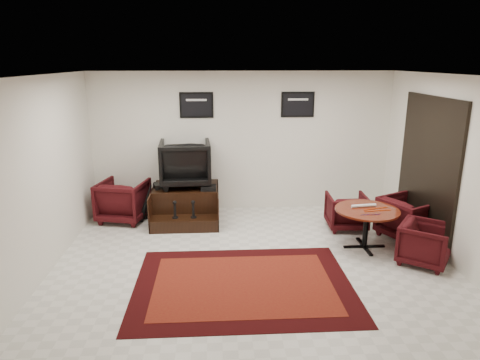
# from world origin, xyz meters

# --- Properties ---
(ground) EXTENTS (6.00, 6.00, 0.00)m
(ground) POSITION_xyz_m (0.00, 0.00, 0.00)
(ground) COLOR silver
(ground) RESTS_ON ground
(room_shell) EXTENTS (6.02, 5.02, 2.81)m
(room_shell) POSITION_xyz_m (0.41, 0.12, 1.79)
(room_shell) COLOR silver
(room_shell) RESTS_ON ground
(area_rug) EXTENTS (2.99, 2.24, 0.01)m
(area_rug) POSITION_xyz_m (-0.19, -0.70, 0.01)
(area_rug) COLOR black
(area_rug) RESTS_ON ground
(shine_podium) EXTENTS (1.25, 1.29, 0.64)m
(shine_podium) POSITION_xyz_m (-1.13, 1.91, 0.30)
(shine_podium) COLOR black
(shine_podium) RESTS_ON ground
(shine_chair) EXTENTS (1.00, 0.94, 0.98)m
(shine_chair) POSITION_xyz_m (-1.13, 2.05, 1.13)
(shine_chair) COLOR black
(shine_chair) RESTS_ON shine_podium
(shoes_pair) EXTENTS (0.28, 0.31, 0.09)m
(shoes_pair) POSITION_xyz_m (-1.61, 1.87, 0.69)
(shoes_pair) COLOR black
(shoes_pair) RESTS_ON shine_podium
(polish_kit) EXTENTS (0.28, 0.20, 0.10)m
(polish_kit) POSITION_xyz_m (-0.69, 1.69, 0.69)
(polish_kit) COLOR black
(polish_kit) RESTS_ON shine_podium
(umbrella_black) EXTENTS (0.29, 0.11, 0.78)m
(umbrella_black) POSITION_xyz_m (-1.88, 1.78, 0.39)
(umbrella_black) COLOR black
(umbrella_black) RESTS_ON ground
(umbrella_hooked) EXTENTS (0.29, 0.11, 0.78)m
(umbrella_hooked) POSITION_xyz_m (-1.83, 1.95, 0.39)
(umbrella_hooked) COLOR black
(umbrella_hooked) RESTS_ON ground
(armchair_side) EXTENTS (1.00, 0.96, 0.87)m
(armchair_side) POSITION_xyz_m (-2.33, 1.93, 0.44)
(armchair_side) COLOR black
(armchair_side) RESTS_ON ground
(meeting_table) EXTENTS (1.03, 1.03, 0.67)m
(meeting_table) POSITION_xyz_m (1.90, 0.41, 0.59)
(meeting_table) COLOR #49130A
(meeting_table) RESTS_ON ground
(table_chair_back) EXTENTS (0.72, 0.68, 0.71)m
(table_chair_back) POSITION_xyz_m (1.84, 1.28, 0.35)
(table_chair_back) COLOR black
(table_chair_back) RESTS_ON ground
(table_chair_window) EXTENTS (1.01, 1.03, 0.81)m
(table_chair_window) POSITION_xyz_m (2.76, 0.77, 0.40)
(table_chair_window) COLOR black
(table_chair_window) RESTS_ON ground
(table_chair_corner) EXTENTS (0.93, 0.94, 0.71)m
(table_chair_corner) POSITION_xyz_m (2.60, -0.21, 0.35)
(table_chair_corner) COLOR black
(table_chair_corner) RESTS_ON ground
(paper_roll) EXTENTS (0.42, 0.10, 0.05)m
(paper_roll) POSITION_xyz_m (1.87, 0.51, 0.70)
(paper_roll) COLOR silver
(paper_roll) RESTS_ON meeting_table
(table_clutter) EXTENTS (0.57, 0.36, 0.01)m
(table_clutter) POSITION_xyz_m (2.00, 0.33, 0.68)
(table_clutter) COLOR #DD400C
(table_clutter) RESTS_ON meeting_table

